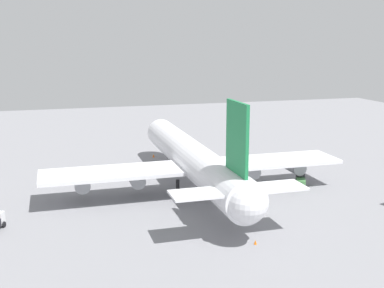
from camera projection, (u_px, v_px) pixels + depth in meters
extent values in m
plane|color=gray|center=(192.00, 189.00, 96.20)|extent=(250.85, 250.85, 0.00)
cylinder|color=silver|center=(192.00, 158.00, 94.86)|extent=(56.60, 6.68, 6.68)
sphere|color=silver|center=(161.00, 132.00, 121.43)|extent=(6.55, 6.55, 6.55)
sphere|color=silver|center=(248.00, 204.00, 68.29)|extent=(5.68, 5.68, 5.68)
cube|color=#1E7F47|center=(237.00, 138.00, 70.71)|extent=(7.92, 0.50, 10.69)
cube|color=silver|center=(272.00, 187.00, 72.71)|extent=(5.09, 10.02, 0.36)
cube|color=silver|center=(205.00, 193.00, 69.82)|extent=(5.09, 10.02, 0.36)
cube|color=silver|center=(270.00, 161.00, 96.64)|extent=(9.62, 27.06, 0.70)
cube|color=silver|center=(115.00, 173.00, 88.19)|extent=(9.62, 27.06, 0.70)
cylinder|color=gray|center=(249.00, 170.00, 96.84)|extent=(5.35, 2.81, 2.81)
cylinder|color=gray|center=(294.00, 166.00, 99.57)|extent=(5.35, 2.81, 2.81)
cylinder|color=gray|center=(136.00, 179.00, 90.60)|extent=(5.35, 2.81, 2.81)
cylinder|color=gray|center=(82.00, 183.00, 87.88)|extent=(5.35, 2.81, 2.81)
cylinder|color=black|center=(171.00, 160.00, 112.88)|extent=(0.70, 0.70, 3.00)
cylinder|color=black|center=(214.00, 184.00, 94.22)|extent=(0.70, 0.70, 3.00)
cylinder|color=black|center=(178.00, 187.00, 92.22)|extent=(0.70, 0.70, 3.00)
cylinder|color=black|center=(4.00, 225.00, 76.32)|extent=(0.98, 0.62, 0.95)
cube|color=#333338|center=(300.00, 177.00, 98.96)|extent=(2.22, 2.30, 2.05)
cube|color=#4C8C4C|center=(301.00, 182.00, 96.82)|extent=(3.48, 2.90, 1.33)
cylinder|color=black|center=(305.00, 182.00, 98.95)|extent=(0.92, 0.64, 0.89)
cylinder|color=black|center=(295.00, 182.00, 99.27)|extent=(0.92, 0.64, 0.89)
cylinder|color=black|center=(306.00, 187.00, 96.20)|extent=(0.92, 0.64, 0.89)
cylinder|color=black|center=(296.00, 186.00, 96.52)|extent=(0.92, 0.64, 0.89)
cone|color=orange|center=(154.00, 156.00, 122.07)|extent=(0.56, 0.56, 0.80)
cone|color=orange|center=(255.00, 242.00, 70.02)|extent=(0.45, 0.45, 0.64)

